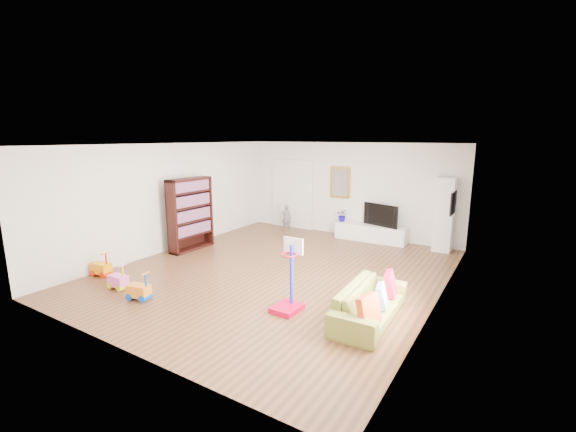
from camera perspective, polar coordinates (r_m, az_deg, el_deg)
The scene contains 25 objects.
floor at distance 8.43m, azimuth -1.44°, elevation -8.15°, with size 6.50×7.50×0.00m, color brown.
ceiling at distance 7.93m, azimuth -1.55°, elevation 10.53°, with size 6.50×7.50×0.00m, color white.
wall_back at distance 11.36m, azimuth 8.95°, elevation 3.90°, with size 6.50×0.00×2.70m, color silver.
wall_front at distance 5.43m, azimuth -23.82°, elevation -5.48°, with size 6.50×0.00×2.70m, color silver.
wall_left at distance 10.20m, azimuth -16.98°, elevation 2.66°, with size 0.00×7.50×2.70m, color silver.
wall_right at distance 6.89m, azimuth 21.77°, elevation -1.82°, with size 0.00×7.50×2.70m, color white.
navy_accent at distance 8.17m, azimuth 23.70°, elevation 3.60°, with size 0.01×3.20×1.70m, color black.
olive_wainscot at distance 8.44m, azimuth 22.95°, elevation -5.50°, with size 0.01×3.20×1.00m, color brown.
doorway at distance 12.22m, azimuth 0.59°, elevation 3.16°, with size 1.45×0.06×2.10m, color white.
painting_back at distance 11.39m, azimuth 7.74°, elevation 4.98°, with size 0.62×0.06×0.92m, color gold.
artwork_right at distance 8.42m, azimuth 23.29°, elevation 1.78°, with size 0.04×0.56×0.46m, color #7F3F8C.
media_console at distance 10.99m, azimuth 12.17°, elevation -2.44°, with size 1.97×0.49×0.46m, color white.
tall_cabinet at distance 10.42m, azimuth 22.15°, elevation 0.19°, with size 0.44×0.44×1.88m, color white.
bookshelf at distance 10.10m, azimuth -14.25°, elevation 0.26°, with size 0.33×1.26×1.84m, color black.
sofa at distance 6.39m, azimuth 12.04°, elevation -12.46°, with size 1.88×0.74×0.55m, color olive.
basketball_hoop at distance 6.39m, azimuth -0.14°, elevation -8.87°, with size 0.42×0.52×1.23m, color red.
ride_on_yellow at distance 8.97m, azimuth -25.98°, elevation -6.39°, with size 0.39×0.24×0.52m, color #FF9904.
ride_on_orange at distance 7.45m, azimuth -21.28°, elevation -9.62°, with size 0.38×0.24×0.51m, color orange.
ride_on_pink at distance 8.10m, azimuth -23.89°, elevation -8.16°, with size 0.37×0.23×0.50m, color #FD5FC6.
child at distance 11.83m, azimuth -0.25°, elevation -0.27°, with size 0.30×0.20×0.82m, color slate.
tv at distance 10.83m, azimuth 13.85°, elevation 0.19°, with size 1.06×0.14×0.61m, color black.
vase_plant at distance 11.18m, azimuth 8.09°, elevation 0.12°, with size 0.33×0.28×0.36m, color #130692.
pillow_left at distance 5.78m, azimuth 11.86°, elevation -13.39°, with size 0.11×0.41×0.41m, color #D44217.
pillow_center at distance 6.28m, azimuth 13.76°, elevation -11.40°, with size 0.09×0.36×0.36m, color silver.
pillow_right at distance 6.79m, azimuth 14.95°, elevation -9.67°, with size 0.11×0.40×0.40m, color red.
Camera 1 is at (4.35, -6.63, 2.86)m, focal length 24.00 mm.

